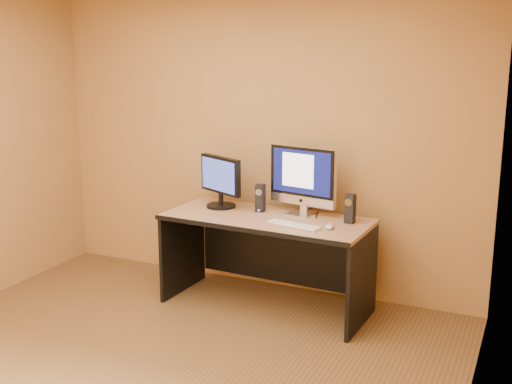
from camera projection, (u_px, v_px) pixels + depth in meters
floor at (133, 383)px, 4.16m from camera, size 4.00×4.00×0.00m
walls at (124, 188)px, 3.86m from camera, size 4.00×4.00×2.60m
desk at (266, 262)px, 5.28m from camera, size 1.71×0.81×0.77m
imac at (301, 180)px, 5.20m from camera, size 0.63×0.32×0.58m
second_monitor at (221, 182)px, 5.46m from camera, size 0.56×0.44×0.44m
speaker_left at (260, 198)px, 5.34m from camera, size 0.08×0.08×0.23m
speaker_right at (350, 209)px, 5.00m from camera, size 0.08×0.08×0.23m
keyboard at (293, 225)px, 4.93m from camera, size 0.46×0.21×0.02m
mouse at (330, 226)px, 4.86m from camera, size 0.08×0.11×0.04m
cable_a at (317, 214)px, 5.27m from camera, size 0.07×0.22×0.01m
cable_b at (306, 210)px, 5.39m from camera, size 0.06×0.18×0.01m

